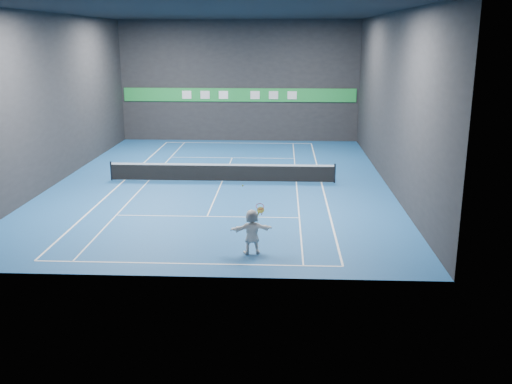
{
  "coord_description": "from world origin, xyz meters",
  "views": [
    {
      "loc": [
        3.33,
        -30.51,
        7.74
      ],
      "look_at": [
        2.25,
        -7.64,
        1.5
      ],
      "focal_mm": 40.0,
      "sensor_mm": 36.0,
      "label": 1
    }
  ],
  "objects_px": {
    "player": "(252,232)",
    "tennis_net": "(222,172)",
    "tennis_ball": "(243,186)",
    "tennis_racket": "(260,208)"
  },
  "relations": [
    {
      "from": "player",
      "to": "tennis_net",
      "type": "relative_size",
      "value": 0.14
    },
    {
      "from": "tennis_net",
      "to": "player",
      "type": "bearing_deg",
      "value": -78.23
    },
    {
      "from": "tennis_net",
      "to": "tennis_racket",
      "type": "bearing_deg",
      "value": -76.7
    },
    {
      "from": "tennis_net",
      "to": "tennis_racket",
      "type": "height_order",
      "value": "tennis_racket"
    },
    {
      "from": "player",
      "to": "tennis_ball",
      "type": "relative_size",
      "value": 26.77
    },
    {
      "from": "player",
      "to": "tennis_ball",
      "type": "xyz_separation_m",
      "value": [
        -0.33,
        -0.03,
        1.75
      ]
    },
    {
      "from": "player",
      "to": "tennis_racket",
      "type": "height_order",
      "value": "tennis_racket"
    },
    {
      "from": "tennis_ball",
      "to": "tennis_net",
      "type": "height_order",
      "value": "tennis_ball"
    },
    {
      "from": "tennis_net",
      "to": "tennis_ball",
      "type": "bearing_deg",
      "value": -79.92
    },
    {
      "from": "tennis_net",
      "to": "tennis_racket",
      "type": "distance_m",
      "value": 11.09
    }
  ]
}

